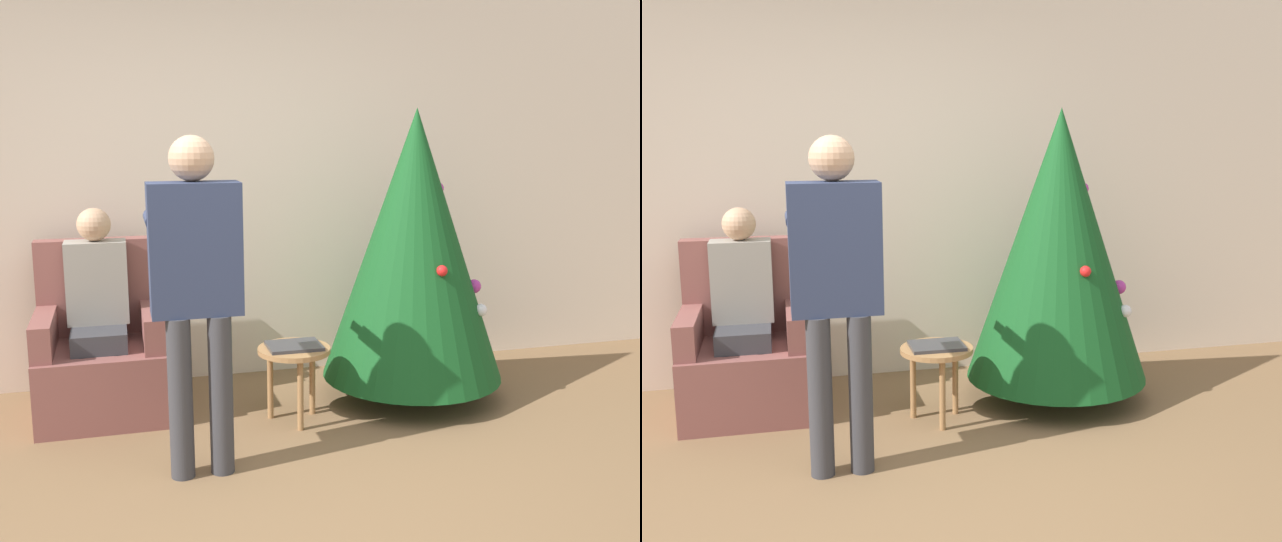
{
  "view_description": "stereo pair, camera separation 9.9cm",
  "coord_description": "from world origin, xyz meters",
  "views": [
    {
      "loc": [
        -0.6,
        -2.86,
        1.72
      ],
      "look_at": [
        0.48,
        1.07,
        0.94
      ],
      "focal_mm": 42.0,
      "sensor_mm": 36.0,
      "label": 1
    },
    {
      "loc": [
        -0.51,
        -2.89,
        1.72
      ],
      "look_at": [
        0.48,
        1.07,
        0.94
      ],
      "focal_mm": 42.0,
      "sensor_mm": 36.0,
      "label": 2
    }
  ],
  "objects": [
    {
      "name": "person_seated",
      "position": [
        -0.73,
        1.7,
        0.69
      ],
      "size": [
        0.36,
        0.46,
        1.25
      ],
      "color": "#38383D",
      "rests_on": "ground_plane"
    },
    {
      "name": "armchair",
      "position": [
        -0.73,
        1.73,
        0.34
      ],
      "size": [
        0.74,
        0.75,
        1.03
      ],
      "color": "brown",
      "rests_on": "ground_plane"
    },
    {
      "name": "christmas_tree",
      "position": [
        1.19,
        1.45,
        0.99
      ],
      "size": [
        1.14,
        1.14,
        1.84
      ],
      "color": "brown",
      "rests_on": "ground_plane"
    },
    {
      "name": "side_stool",
      "position": [
        0.37,
        1.25,
        0.39
      ],
      "size": [
        0.43,
        0.43,
        0.45
      ],
      "color": "#A37547",
      "rests_on": "ground_plane"
    },
    {
      "name": "person_standing",
      "position": [
        -0.24,
        0.74,
        1.02
      ],
      "size": [
        0.46,
        0.57,
        1.69
      ],
      "color": "#38383D",
      "rests_on": "ground_plane"
    },
    {
      "name": "ground_plane",
      "position": [
        0.0,
        0.0,
        0.0
      ],
      "size": [
        14.0,
        14.0,
        0.0
      ],
      "primitive_type": "plane",
      "color": "brown"
    },
    {
      "name": "laptop",
      "position": [
        0.37,
        1.25,
        0.46
      ],
      "size": [
        0.31,
        0.25,
        0.02
      ],
      "color": "#38383D",
      "rests_on": "side_stool"
    },
    {
      "name": "wall_back",
      "position": [
        0.0,
        2.23,
        1.35
      ],
      "size": [
        8.0,
        0.06,
        2.7
      ],
      "color": "beige",
      "rests_on": "ground_plane"
    }
  ]
}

